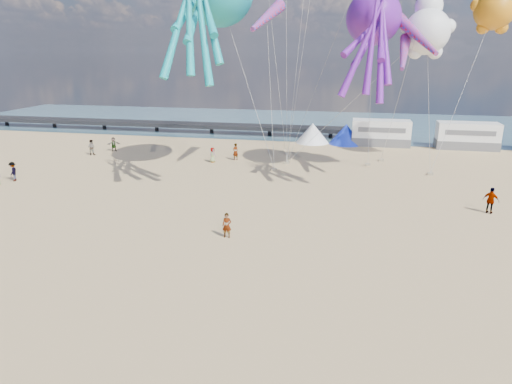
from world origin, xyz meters
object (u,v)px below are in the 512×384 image
(beachgoer_1, at_px, (91,147))
(windsock_left, at_px, (267,17))
(sandbag_b, at_px, (368,165))
(kite_octopus_purple, at_px, (374,18))
(kite_panda, at_px, (427,32))
(tent_blue, at_px, (346,134))
(sandbag_c, at_px, (430,174))
(beachgoer_3, at_px, (491,201))
(beachgoer_5, at_px, (235,152))
(sandbag_a, at_px, (274,170))
(beachgoer_2, at_px, (13,171))
(beachgoer_4, at_px, (114,144))
(motorhome_1, at_px, (467,136))
(windsock_right, at_px, (404,53))
(sandbag_e, at_px, (287,163))
(tent_white, at_px, (312,133))
(sandbag_d, at_px, (381,160))
(standing_person, at_px, (227,225))
(kite_teddy_orange, at_px, (495,9))
(beachgoer_6, at_px, (213,155))
(windsock_mid, at_px, (416,35))
(motorhome_0, at_px, (381,133))

(beachgoer_1, distance_m, windsock_left, 23.75)
(sandbag_b, distance_m, kite_octopus_purple, 13.84)
(kite_panda, bearing_deg, tent_blue, 92.50)
(beachgoer_1, bearing_deg, sandbag_c, 168.58)
(beachgoer_3, distance_m, beachgoer_5, 24.24)
(kite_panda, bearing_deg, sandbag_a, 159.49)
(beachgoer_2, height_order, beachgoer_4, beachgoer_2)
(motorhome_1, xyz_separation_m, kite_octopus_purple, (-11.72, -14.82, 11.77))
(sandbag_a, xyz_separation_m, windsock_right, (10.43, -2.54, 10.46))
(beachgoer_5, xyz_separation_m, sandbag_e, (5.41, -0.65, -0.76))
(sandbag_a, height_order, sandbag_c, same)
(tent_white, xyz_separation_m, sandbag_d, (7.73, -8.27, -1.09))
(beachgoer_3, relative_size, beachgoer_4, 1.19)
(beachgoer_1, relative_size, sandbag_b, 3.32)
(standing_person, bearing_deg, windsock_right, 51.73)
(sandbag_d, xyz_separation_m, kite_teddy_orange, (8.33, -1.25, 14.02))
(beachgoer_1, xyz_separation_m, sandbag_b, (28.93, 1.14, -0.72))
(beachgoer_6, bearing_deg, beachgoer_2, 149.70)
(standing_person, relative_size, windsock_mid, 0.24)
(windsock_mid, bearing_deg, beachgoer_1, 147.35)
(sandbag_c, bearing_deg, sandbag_d, 130.65)
(windsock_mid, xyz_separation_m, windsock_right, (-0.82, -0.47, -1.33))
(motorhome_1, bearing_deg, motorhome_0, 180.00)
(kite_octopus_purple, bearing_deg, windsock_left, -159.03)
(motorhome_0, relative_size, tent_blue, 1.65)
(windsock_right, bearing_deg, beachgoer_2, -163.82)
(beachgoer_1, height_order, beachgoer_6, beachgoer_1)
(motorhome_1, relative_size, beachgoer_1, 3.97)
(beachgoer_4, distance_m, kite_octopus_purple, 30.25)
(sandbag_c, bearing_deg, windsock_mid, -129.25)
(standing_person, distance_m, beachgoer_6, 19.52)
(tent_white, height_order, beachgoer_4, tent_white)
(sandbag_c, relative_size, kite_panda, 0.08)
(standing_person, xyz_separation_m, kite_octopus_purple, (8.13, 15.77, 12.51))
(beachgoer_1, height_order, kite_panda, kite_panda)
(sandbag_d, bearing_deg, sandbag_c, -49.35)
(beachgoer_1, distance_m, sandbag_e, 21.12)
(beachgoer_2, relative_size, sandbag_e, 3.35)
(beachgoer_2, relative_size, sandbag_d, 3.35)
(beachgoer_4, bearing_deg, windsock_mid, -44.90)
(sandbag_d, bearing_deg, sandbag_e, -160.59)
(tent_white, bearing_deg, motorhome_1, 0.00)
(beachgoer_4, bearing_deg, kite_panda, -40.86)
(motorhome_0, height_order, sandbag_b, motorhome_0)
(motorhome_0, distance_m, sandbag_c, 13.61)
(sandbag_d, height_order, sandbag_e, same)
(sandbag_e, bearing_deg, sandbag_a, -105.51)
(windsock_left, bearing_deg, kite_teddy_orange, 29.37)
(windsock_mid, bearing_deg, motorhome_1, 38.38)
(motorhome_1, height_order, beachgoer_1, motorhome_1)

